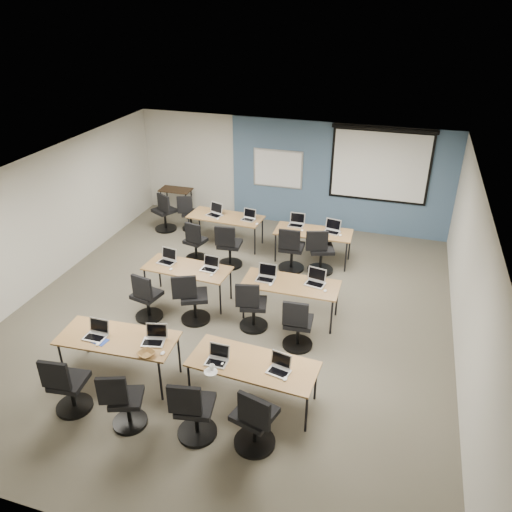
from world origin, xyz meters
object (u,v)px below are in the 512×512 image
(training_table_mid_left, at_px, (187,270))
(task_chair_10, at_px, (291,252))
(laptop_6, at_px, (266,276))
(laptop_5, at_px, (210,266))
(training_table_front_right, at_px, (253,366))
(task_chair_1, at_px, (124,404))
(laptop_2, at_px, (217,358))
(whiteboard, at_px, (278,169))
(task_chair_2, at_px, (194,413))
(task_chair_7, at_px, (297,328))
(training_table_back_left, at_px, (226,218))
(task_chair_0, at_px, (67,388))
(training_table_front_left, at_px, (118,340))
(task_chair_5, at_px, (192,302))
(task_chair_6, at_px, (252,309))
(laptop_1, at_px, (154,338))
(task_chair_9, at_px, (229,249))
(laptop_11, at_px, (332,229))
(task_chair_8, at_px, (195,244))
(task_chair_4, at_px, (146,300))
(utility_table, at_px, (176,193))
(training_table_mid_right, at_px, (291,285))
(laptop_3, at_px, (280,367))
(projector_screen, at_px, (381,161))
(task_chair_11, at_px, (320,254))
(spare_chair_a, at_px, (189,216))
(laptop_4, at_px, (167,259))
(task_chair_3, at_px, (254,423))
(laptop_7, at_px, (316,280))
(laptop_9, at_px, (249,217))
(spare_chair_b, at_px, (165,215))
(laptop_8, at_px, (215,212))

(training_table_mid_left, height_order, task_chair_10, task_chair_10)
(laptop_6, bearing_deg, laptop_5, 178.41)
(training_table_front_right, xyz_separation_m, task_chair_1, (-1.55, -0.97, -0.29))
(laptop_2, bearing_deg, whiteboard, 97.81)
(task_chair_2, bearing_deg, task_chair_7, 58.99)
(training_table_back_left, height_order, task_chair_0, task_chair_0)
(training_table_front_left, height_order, task_chair_5, task_chair_5)
(task_chair_6, bearing_deg, task_chair_0, -138.34)
(laptop_1, bearing_deg, task_chair_9, 80.33)
(task_chair_0, height_order, laptop_11, task_chair_0)
(task_chair_6, relative_size, task_chair_8, 1.04)
(training_table_front_left, bearing_deg, whiteboard, 79.63)
(training_table_mid_left, relative_size, task_chair_1, 1.71)
(training_table_back_left, bearing_deg, laptop_5, -72.95)
(training_table_mid_left, distance_m, task_chair_4, 0.99)
(task_chair_7, relative_size, utility_table, 1.19)
(laptop_5, bearing_deg, task_chair_6, -27.19)
(training_table_mid_right, height_order, task_chair_10, task_chair_10)
(laptop_2, distance_m, task_chair_4, 2.57)
(task_chair_0, height_order, laptop_3, task_chair_0)
(task_chair_7, bearing_deg, task_chair_4, 175.46)
(projector_screen, xyz_separation_m, training_table_back_left, (-3.32, -1.65, -1.20))
(training_table_mid_right, height_order, laptop_2, laptop_2)
(laptop_5, xyz_separation_m, task_chair_11, (1.81, 1.77, -0.36))
(training_table_mid_right, height_order, task_chair_8, task_chair_8)
(training_table_mid_left, bearing_deg, task_chair_0, -94.59)
(task_chair_1, relative_size, spare_chair_a, 1.02)
(task_chair_9, bearing_deg, laptop_2, -78.11)
(laptop_4, relative_size, task_chair_7, 0.33)
(training_table_front_right, relative_size, task_chair_8, 1.92)
(task_chair_1, bearing_deg, task_chair_3, -14.43)
(laptop_7, bearing_deg, training_table_mid_right, -152.12)
(training_table_mid_right, bearing_deg, laptop_9, 122.23)
(task_chair_10, height_order, task_chair_11, task_chair_11)
(training_table_front_right, xyz_separation_m, task_chair_4, (-2.51, 1.46, -0.28))
(laptop_4, bearing_deg, task_chair_0, -80.33)
(utility_table, bearing_deg, task_chair_5, -62.57)
(laptop_9, height_order, spare_chair_b, spare_chair_b)
(task_chair_3, xyz_separation_m, task_chair_7, (0.06, 2.24, -0.02))
(training_table_front_right, distance_m, task_chair_3, 0.88)
(task_chair_2, bearing_deg, training_table_front_left, 142.89)
(laptop_6, distance_m, task_chair_7, 1.26)
(laptop_2, xyz_separation_m, laptop_8, (-1.96, 4.94, 0.01))
(laptop_3, relative_size, laptop_7, 0.89)
(whiteboard, bearing_deg, utility_table, -171.60)
(laptop_2, bearing_deg, laptop_9, 103.01)
(training_table_back_left, height_order, laptop_5, laptop_5)
(task_chair_8, distance_m, laptop_11, 3.08)
(task_chair_5, bearing_deg, laptop_8, 79.58)
(training_table_front_left, distance_m, utility_table, 6.42)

